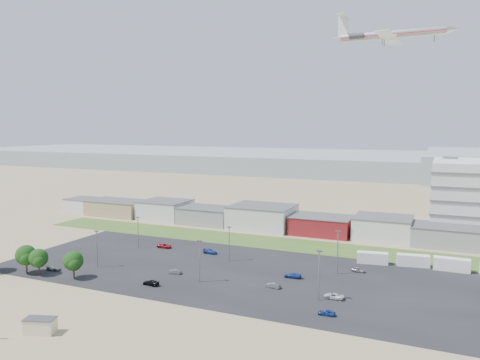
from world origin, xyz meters
The scene contains 29 objects.
ground centered at (0.00, 0.00, 0.00)m, with size 700.00×700.00×0.00m, color #876F55.
parking_lot centered at (5.00, 20.00, 0.01)m, with size 120.00×50.00×0.01m, color black.
grass_strip centered at (0.00, 52.00, 0.01)m, with size 160.00×16.00×0.02m, color #395620.
hills_backdrop centered at (40.00, 315.00, 4.50)m, with size 700.00×200.00×9.00m, color gray, non-canonical shape.
building_row centered at (-17.00, 71.00, 4.00)m, with size 170.00×20.00×8.00m, color silver, non-canonical shape.
portable_shed centered at (-10.91, -26.22, 1.38)m, with size 5.46×2.83×2.75m, color beige, non-canonical shape.
box_trailer_a centered at (36.97, 41.47, 1.51)m, with size 8.03×2.51×3.01m, color silver, non-canonical shape.
box_trailer_b centered at (47.13, 43.21, 1.52)m, with size 8.13×2.54×3.05m, color silver, non-canonical shape.
box_trailer_c centered at (56.38, 42.99, 1.63)m, with size 8.70×2.72×3.26m, color silver, non-canonical shape.
tree_mid centered at (-41.21, -2.04, 4.06)m, with size 5.41×5.41×8.11m, color black, non-canonical shape.
tree_right centered at (-37.30, -1.76, 3.72)m, with size 4.95×4.95×7.43m, color black, non-canonical shape.
tree_near centered at (-27.45, -0.38, 3.79)m, with size 5.06×5.06×7.59m, color black, non-canonical shape.
lightpole_front_l centered at (-28.26, 8.96, 4.86)m, with size 1.14×0.48×9.71m, color slate, non-canonical shape.
lightpole_front_m centered at (1.76, 9.47, 5.02)m, with size 1.18×0.49×10.03m, color slate, non-canonical shape.
lightpole_front_r centered at (30.43, 9.22, 5.40)m, with size 1.27×0.53×10.80m, color slate, non-canonical shape.
lightpole_back_l centered at (-30.02, 29.22, 4.76)m, with size 1.12×0.47×9.53m, color slate, non-canonical shape.
lightpole_back_m centered at (0.78, 28.07, 4.77)m, with size 1.12×0.47×9.53m, color slate, non-canonical shape.
lightpole_back_r centered at (30.25, 28.62, 5.46)m, with size 1.28×0.54×10.92m, color slate, non-canonical shape.
airliner centered at (33.87, 98.22, 70.00)m, with size 45.13×30.77×13.34m, color silver, non-canonical shape.
parked_car_0 centered at (33.19, 11.43, 0.59)m, with size 1.97×4.26×1.19m, color silver.
parked_car_1 centered at (19.05, 12.62, 0.58)m, with size 1.23×3.51×1.16m, color #595B5E.
parked_car_2 centered at (33.86, 2.03, 0.57)m, with size 1.35×3.34×1.14m, color navy.
parked_car_3 centered at (-7.46, 2.90, 0.61)m, with size 1.70×4.17×1.21m, color black.
parked_car_4 centered at (-6.86, 12.51, 0.55)m, with size 1.16×3.33×1.10m, color #595B5E.
parked_car_6 centered at (-7.43, 32.55, 0.63)m, with size 1.77×4.36×1.26m, color navy.
parked_car_8 centered at (34.81, 32.40, 0.59)m, with size 1.38×3.44×1.17m, color #A5A5AA.
parked_car_9 centered at (-23.08, 32.76, 0.62)m, with size 2.07×4.49×1.25m, color maroon.
parked_car_10 centered at (-36.70, 2.34, 0.57)m, with size 1.60×3.93×1.14m, color #595B5E.
parked_car_12 centered at (21.02, 21.23, 0.62)m, with size 1.73×4.25×1.23m, color navy.
Camera 1 is at (53.55, -84.67, 36.46)m, focal length 35.00 mm.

